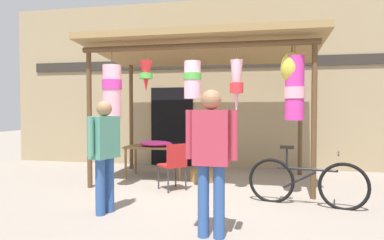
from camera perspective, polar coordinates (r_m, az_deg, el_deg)
The scene contains 10 objects.
ground_plane at distance 6.18m, azimuth 0.19°, elevation -11.77°, with size 30.00×30.00×0.00m, color gray.
shop_facade at distance 8.72m, azimuth 3.73°, elevation 6.00°, with size 11.01×0.29×4.17m.
market_stall_canopy at distance 6.74m, azimuth 2.17°, elevation 10.05°, with size 4.43×2.55×2.82m.
display_table at distance 7.35m, azimuth -5.94°, elevation -4.88°, with size 1.26×0.67×0.67m.
flower_heap_on_table at distance 7.26m, azimuth -5.91°, elevation -3.91°, with size 0.69×0.49×0.12m.
folding_chair at distance 6.15m, azimuth -2.99°, elevation -7.07°, with size 0.57×0.57×0.84m.
wicker_basket_by_table at distance 7.03m, azimuth 1.91°, elevation -9.23°, with size 0.55×0.55×0.21m, color olive.
parked_bicycle at distance 5.52m, azimuth 18.41°, elevation -9.84°, with size 1.72×0.51×0.92m.
vendor_in_orange at distance 3.87m, azimuth 3.22°, elevation -5.08°, with size 0.59×0.23×1.68m.
customer_foreground at distance 4.91m, azimuth -14.34°, elevation -4.48°, with size 0.33×0.57×1.57m.
Camera 1 is at (1.19, -5.89, 1.46)m, focal length 32.06 mm.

